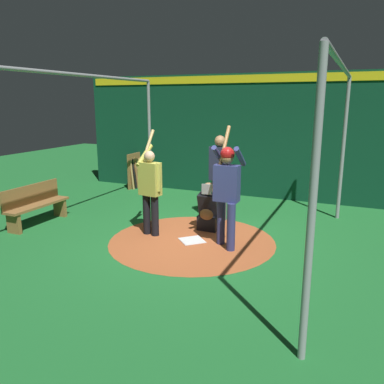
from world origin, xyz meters
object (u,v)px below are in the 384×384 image
Objects in this scene: visitor at (150,187)px; bat_rack at (138,171)px; home_plate at (192,240)px; batter at (227,187)px; umpire at (219,173)px; bench at (36,204)px; catcher at (209,211)px.

visitor reaches higher than bat_rack.
home_plate is 1.28m from batter.
umpire is at bearing -179.86° from home_plate.
umpire is (-1.48, -0.00, 1.05)m from home_plate.
bench is (4.10, -0.03, -0.06)m from bat_rack.
bat_rack is (-2.24, -3.43, -0.56)m from umpire.
catcher is at bearing 49.46° from bat_rack.
catcher is 1.00m from umpire.
bat_rack is (-3.70, -2.54, -0.47)m from visitor.
bat_rack is (-3.72, -3.44, 0.48)m from home_plate.
bat_rack is 4.10m from bench.
batter is at bearing 47.67° from bat_rack.
home_plate is 0.27× the size of bench.
bat_rack is at bearing -137.30° from home_plate.
home_plate is 0.20× the size of batter.
catcher is at bearing 3.86° from umpire.
home_plate is at bearing 97.75° from visitor.
catcher is at bearing 176.45° from home_plate.
visitor reaches higher than bench.
umpire is 1.76× the size of bat_rack.
umpire is at bearing -155.77° from batter.
umpire is at bearing 157.91° from visitor.
visitor is 4.52m from bat_rack.
umpire is 4.14m from bat_rack.
home_plate is 3.51m from bench.
batter reaches higher than bat_rack.
catcher is 0.49× the size of visitor.
bat_rack reaches higher than home_plate.
visitor is at bearing -91.43° from home_plate.
umpire is 0.92× the size of visitor.
batter is 1.40× the size of bench.
umpire is 1.21× the size of bench.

